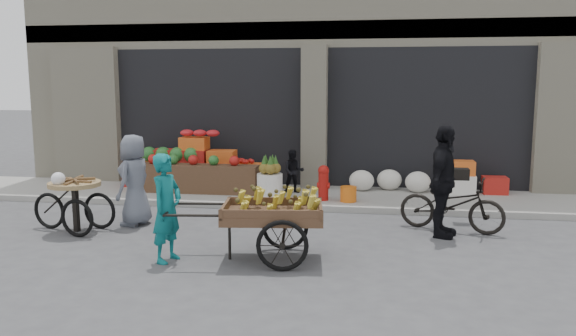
% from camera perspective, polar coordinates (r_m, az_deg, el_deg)
% --- Properties ---
extents(ground, '(80.00, 80.00, 0.00)m').
position_cam_1_polar(ground, '(7.94, -1.39, -9.28)').
color(ground, '#424244').
rests_on(ground, ground).
extents(sidewalk, '(18.00, 2.20, 0.12)m').
position_cam_1_polar(sidewalk, '(11.85, 2.17, -2.98)').
color(sidewalk, gray).
rests_on(sidewalk, ground).
extents(building, '(14.00, 6.45, 7.00)m').
position_cam_1_polar(building, '(15.55, 3.99, 12.02)').
color(building, beige).
rests_on(building, ground).
extents(fruit_display, '(3.10, 1.12, 1.24)m').
position_cam_1_polar(fruit_display, '(12.55, -9.00, 0.41)').
color(fruit_display, '#AF1E18').
rests_on(fruit_display, sidewalk).
extents(pineapple_bin, '(0.52, 0.52, 0.50)m').
position_cam_1_polar(pineapple_bin, '(11.42, -1.86, -1.83)').
color(pineapple_bin, silver).
rests_on(pineapple_bin, sidewalk).
extents(fire_hydrant, '(0.22, 0.22, 0.71)m').
position_cam_1_polar(fire_hydrant, '(11.19, 3.62, -1.36)').
color(fire_hydrant, '#A5140F').
rests_on(fire_hydrant, sidewalk).
extents(orange_bucket, '(0.32, 0.32, 0.30)m').
position_cam_1_polar(orange_bucket, '(11.15, 6.15, -2.65)').
color(orange_bucket, orange).
rests_on(orange_bucket, sidewalk).
extents(right_bay_goods, '(3.35, 0.60, 0.70)m').
position_cam_1_polar(right_bay_goods, '(12.36, 14.64, -1.13)').
color(right_bay_goods, silver).
rests_on(right_bay_goods, sidewalk).
extents(seated_person, '(0.51, 0.43, 0.93)m').
position_cam_1_polar(seated_person, '(11.90, 0.56, -0.35)').
color(seated_person, black).
rests_on(seated_person, sidewalk).
extents(banana_cart, '(2.43, 1.22, 0.97)m').
position_cam_1_polar(banana_cart, '(7.75, -1.94, -4.29)').
color(banana_cart, brown).
rests_on(banana_cart, ground).
extents(vendor_woman, '(0.49, 0.62, 1.50)m').
position_cam_1_polar(vendor_woman, '(7.86, -12.22, -3.99)').
color(vendor_woman, '#0D6569').
rests_on(vendor_woman, ground).
extents(tricycle_cart, '(1.46, 0.97, 0.95)m').
position_cam_1_polar(tricycle_cart, '(9.89, -20.83, -2.87)').
color(tricycle_cart, '#9E7F51').
rests_on(tricycle_cart, ground).
extents(vendor_grey, '(0.62, 0.84, 1.57)m').
position_cam_1_polar(vendor_grey, '(10.01, -15.35, -1.19)').
color(vendor_grey, slate).
rests_on(vendor_grey, ground).
extents(bicycle, '(1.82, 1.09, 0.90)m').
position_cam_1_polar(bicycle, '(9.71, 16.28, -3.55)').
color(bicycle, black).
rests_on(bicycle, ground).
extents(cyclist, '(0.74, 1.14, 1.80)m').
position_cam_1_polar(cyclist, '(9.21, 15.48, -1.33)').
color(cyclist, black).
rests_on(cyclist, ground).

